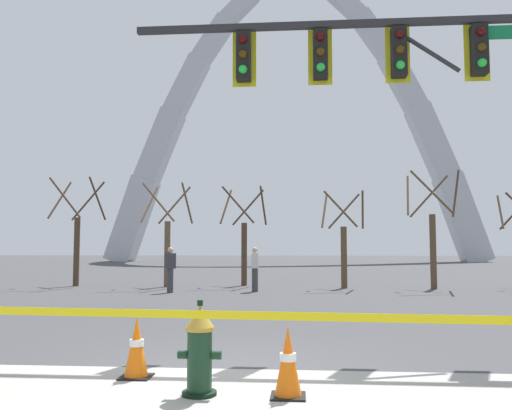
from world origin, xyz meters
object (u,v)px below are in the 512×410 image
monument_arch (293,131)px  traffic_cone_by_hydrant (288,363)px  traffic_signal_gantry (424,87)px  pedestrian_standing_center (170,269)px  traffic_cone_mid_sidewalk (137,348)px  pedestrian_walking_left (255,269)px  fire_hydrant (200,350)px

monument_arch → traffic_cone_by_hydrant: bearing=-89.2°
traffic_signal_gantry → pedestrian_standing_center: (-6.78, 9.27, -3.59)m
traffic_cone_mid_sidewalk → monument_arch: bearing=89.1°
traffic_cone_mid_sidewalk → pedestrian_walking_left: size_ratio=0.46×
traffic_signal_gantry → pedestrian_standing_center: size_ratio=4.92×
monument_arch → pedestrian_standing_center: 50.40m
traffic_cone_mid_sidewalk → pedestrian_walking_left: 13.24m
fire_hydrant → pedestrian_standing_center: pedestrian_standing_center is taller
traffic_cone_mid_sidewalk → traffic_signal_gantry: 6.65m
monument_arch → pedestrian_walking_left: size_ratio=29.25×
traffic_cone_mid_sidewalk → traffic_signal_gantry: bearing=38.2°
fire_hydrant → traffic_cone_mid_sidewalk: bearing=141.8°
traffic_cone_by_hydrant → traffic_cone_mid_sidewalk: size_ratio=1.00×
monument_arch → pedestrian_walking_left: (-0.71, -47.20, -15.30)m
traffic_cone_by_hydrant → pedestrian_standing_center: bearing=108.6°
traffic_signal_gantry → monument_arch: bearing=93.2°
fire_hydrant → monument_arch: size_ratio=0.02×
pedestrian_walking_left → traffic_signal_gantry: bearing=-68.8°
fire_hydrant → pedestrian_standing_center: 13.71m
pedestrian_standing_center → fire_hydrant: bearing=-75.1°
pedestrian_standing_center → traffic_signal_gantry: bearing=-53.8°
traffic_cone_by_hydrant → traffic_cone_mid_sidewalk: same height
traffic_cone_by_hydrant → monument_arch: (-0.82, 61.14, 15.76)m
fire_hydrant → pedestrian_walking_left: pedestrian_walking_left is taller
fire_hydrant → monument_arch: bearing=89.9°
pedestrian_walking_left → traffic_cone_by_hydrant: bearing=-83.7°
traffic_cone_by_hydrant → pedestrian_walking_left: bearing=96.3°
traffic_cone_by_hydrant → pedestrian_standing_center: size_ratio=0.46×
traffic_cone_by_hydrant → pedestrian_standing_center: 13.99m
fire_hydrant → traffic_cone_by_hydrant: (0.93, -0.01, -0.11)m
traffic_cone_mid_sidewalk → monument_arch: size_ratio=0.02×
traffic_signal_gantry → monument_arch: monument_arch is taller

